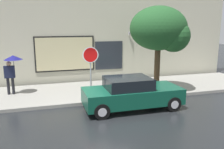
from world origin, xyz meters
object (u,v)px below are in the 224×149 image
at_px(parked_car, 131,93).
at_px(fire_hydrant, 124,86).
at_px(stop_sign, 91,62).
at_px(pedestrian_with_umbrella, 12,64).
at_px(street_tree, 162,30).

relative_size(parked_car, fire_hydrant, 5.83).
xyz_separation_m(parked_car, stop_sign, (-1.48, 1.55, 1.21)).
distance_m(pedestrian_with_umbrella, street_tree, 7.77).
bearing_deg(street_tree, fire_hydrant, 173.00).
relative_size(pedestrian_with_umbrella, stop_sign, 0.80).
height_order(pedestrian_with_umbrella, street_tree, street_tree).
bearing_deg(pedestrian_with_umbrella, fire_hydrant, -13.33).
bearing_deg(fire_hydrant, street_tree, -7.00).
relative_size(parked_car, pedestrian_with_umbrella, 2.14).
bearing_deg(parked_car, pedestrian_with_umbrella, 147.14).
bearing_deg(stop_sign, street_tree, 3.49).
xyz_separation_m(fire_hydrant, street_tree, (1.92, -0.24, 2.85)).
bearing_deg(fire_hydrant, stop_sign, -165.85).
relative_size(fire_hydrant, pedestrian_with_umbrella, 0.37).
bearing_deg(parked_car, street_tree, 37.98).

